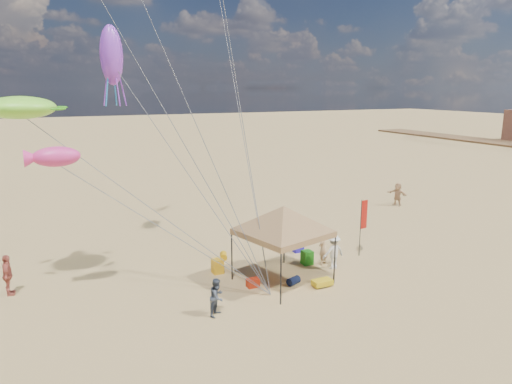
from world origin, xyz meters
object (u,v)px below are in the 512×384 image
cooler_red (253,283)px  feather_flag (363,218)px  cooler_blue (298,249)px  person_far_c (398,194)px  person_near_a (323,248)px  person_near_c (333,252)px  chair_green (307,257)px  canopy_tent (283,209)px  beach_cart (322,282)px  person_near_b (217,297)px  chair_yellow (218,266)px  person_far_a (8,275)px

cooler_red → feather_flag: bearing=9.7°
cooler_blue → person_far_c: 13.22m
feather_flag → person_near_a: bearing=-174.7°
cooler_red → person_near_c: 4.55m
cooler_blue → chair_green: 1.81m
feather_flag → canopy_tent: bearing=-167.5°
beach_cart → person_near_b: (-5.18, -0.47, 0.56)m
cooler_blue → person_far_c: size_ratio=0.31×
person_near_a → feather_flag: bearing=156.9°
chair_green → chair_yellow: (-4.49, 0.86, 0.00)m
canopy_tent → person_far_c: size_ratio=3.69×
beach_cart → person_near_a: 2.80m
feather_flag → person_near_c: size_ratio=1.75×
beach_cart → feather_flag: bearing=31.3°
beach_cart → person_near_b: size_ratio=0.59×
chair_green → person_far_a: size_ratio=0.39×
cooler_red → person_near_a: size_ratio=0.31×
cooler_blue → person_near_a: size_ratio=0.31×
chair_yellow → chair_green: bearing=-10.8°
canopy_tent → person_far_a: bearing=161.6°
canopy_tent → cooler_blue: size_ratio=12.01×
feather_flag → beach_cart: bearing=-148.7°
cooler_red → person_near_a: person_near_a is taller
person_near_c → feather_flag: bearing=-159.6°
cooler_red → beach_cart: 3.11m
chair_green → chair_yellow: same height
cooler_red → cooler_blue: (4.14, 3.05, 0.00)m
cooler_red → chair_yellow: chair_yellow is taller
feather_flag → person_near_a: (-2.60, -0.24, -1.18)m
person_near_b → person_near_c: (6.84, 2.05, 0.11)m
canopy_tent → person_near_a: canopy_tent is taller
canopy_tent → beach_cart: canopy_tent is taller
beach_cart → person_near_a: (1.51, 2.25, 0.67)m
person_near_c → chair_yellow: bearing=-19.7°
cooler_red → beach_cart: cooler_red is taller
chair_green → person_near_a: (0.70, -0.37, 0.52)m
person_near_a → person_near_c: size_ratio=0.99×
person_near_a → chair_yellow: bearing=-41.6°
person_near_a → chair_green: bearing=-55.9°
cooler_red → chair_yellow: (-0.86, 2.17, 0.16)m
canopy_tent → feather_flag: bearing=12.5°
canopy_tent → person_near_c: (2.99, 0.29, -2.56)m
person_near_b → person_near_c: bearing=-25.6°
canopy_tent → chair_green: (2.14, 1.34, -3.09)m
person_far_c → person_near_a: bearing=-76.0°
cooler_blue → person_far_a: (-13.94, 0.69, 0.71)m
cooler_blue → person_near_a: (0.20, -2.10, 0.68)m
cooler_blue → person_near_b: size_ratio=0.36×
cooler_blue → chair_green: chair_green is taller
beach_cart → person_far_c: size_ratio=0.51×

